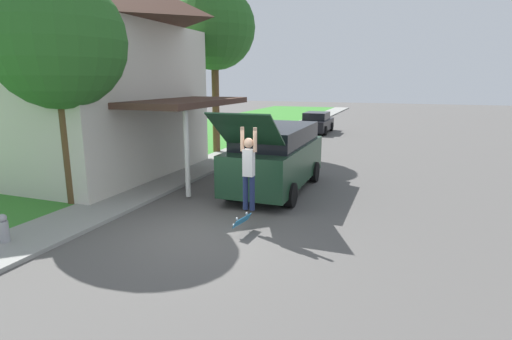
{
  "coord_description": "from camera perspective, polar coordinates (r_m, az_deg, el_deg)",
  "views": [
    {
      "loc": [
        4.37,
        -8.23,
        3.64
      ],
      "look_at": [
        0.57,
        1.98,
        1.18
      ],
      "focal_mm": 28.0,
      "sensor_mm": 36.0,
      "label": 1
    }
  ],
  "objects": [
    {
      "name": "skateboard",
      "position": [
        9.7,
        -2.02,
        -7.19
      ],
      "size": [
        0.23,
        0.81,
        0.27
      ],
      "color": "#236B99",
      "rests_on": "ground_plane"
    },
    {
      "name": "house",
      "position": [
        17.75,
        -25.96,
        14.47
      ],
      "size": [
        11.38,
        8.32,
        8.61
      ],
      "color": "beige",
      "rests_on": "lawn"
    },
    {
      "name": "sidewalk",
      "position": [
        16.7,
        -8.62,
        0.15
      ],
      "size": [
        1.8,
        80.0,
        0.1
      ],
      "color": "gray",
      "rests_on": "ground_plane"
    },
    {
      "name": "lawn",
      "position": [
        19.19,
        -20.2,
        1.11
      ],
      "size": [
        10.0,
        80.0,
        0.08
      ],
      "color": "#387F2D",
      "rests_on": "ground_plane"
    },
    {
      "name": "fire_hydrant",
      "position": [
        10.59,
        -32.34,
        -7.07
      ],
      "size": [
        0.2,
        0.2,
        0.65
      ],
      "color": "#99999E",
      "rests_on": "sidewalk"
    },
    {
      "name": "skateboarder",
      "position": [
        9.47,
        -1.05,
        0.32
      ],
      "size": [
        0.41,
        0.23,
        2.0
      ],
      "color": "#192347",
      "rests_on": "ground_plane"
    },
    {
      "name": "ground_plane",
      "position": [
        10.0,
        -7.1,
        -8.74
      ],
      "size": [
        120.0,
        120.0,
        0.0
      ],
      "primitive_type": "plane",
      "color": "#54514F"
    },
    {
      "name": "car_down_street",
      "position": [
        28.7,
        8.64,
        6.69
      ],
      "size": [
        1.89,
        4.07,
        1.44
      ],
      "color": "black",
      "rests_on": "ground_plane"
    },
    {
      "name": "lawn_tree_far",
      "position": [
        20.35,
        -6.01,
        19.45
      ],
      "size": [
        3.97,
        3.97,
        7.99
      ],
      "color": "brown",
      "rests_on": "lawn"
    },
    {
      "name": "lawn_tree_near",
      "position": [
        12.66,
        -26.46,
        16.04
      ],
      "size": [
        3.72,
        3.72,
        6.46
      ],
      "color": "brown",
      "rests_on": "lawn"
    },
    {
      "name": "suv_parked",
      "position": [
        13.3,
        2.88,
        1.97
      ],
      "size": [
        2.19,
        5.9,
        2.85
      ],
      "color": "#193823",
      "rests_on": "ground_plane"
    }
  ]
}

